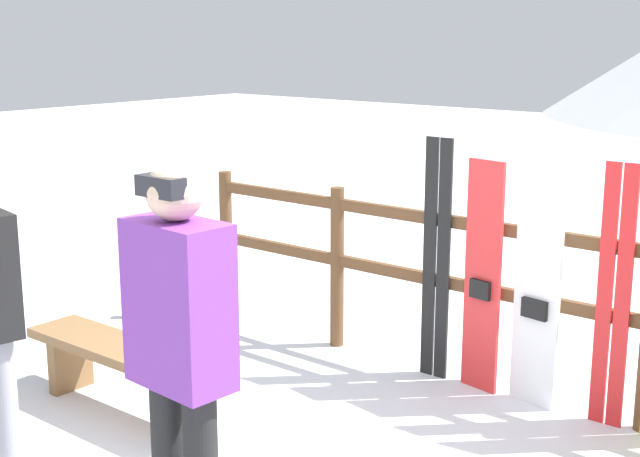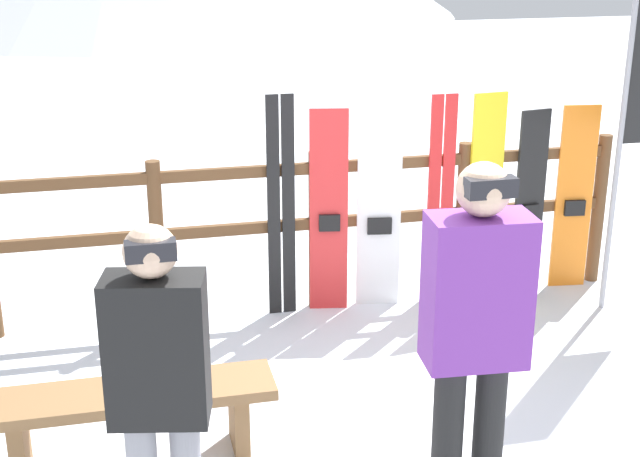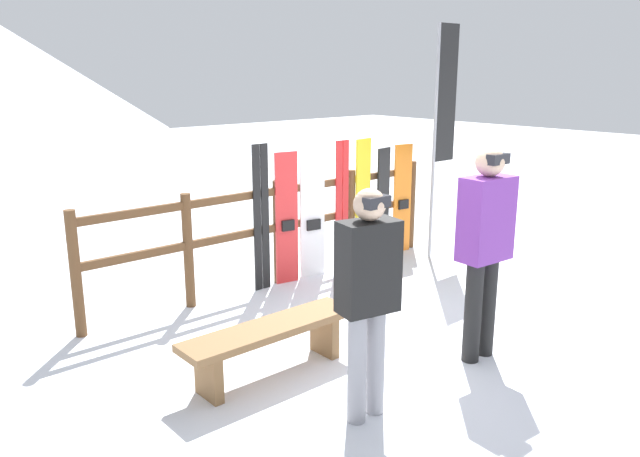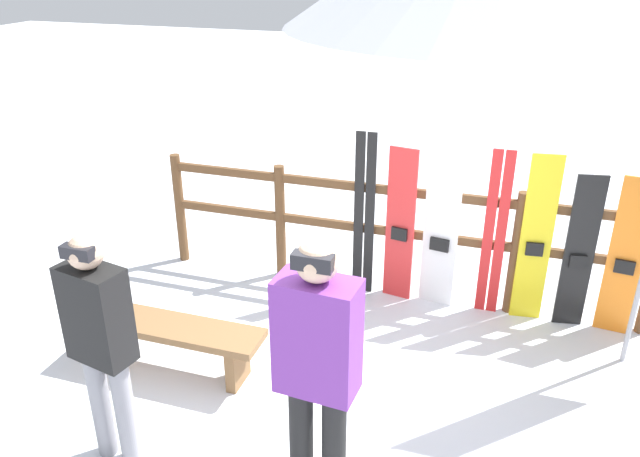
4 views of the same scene
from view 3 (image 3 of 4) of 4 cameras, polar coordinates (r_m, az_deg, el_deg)
The scene contains 13 objects.
ground_plane at distance 5.87m, azimuth 7.39°, elevation -9.45°, with size 40.00×40.00×0.00m, color white.
fence at distance 6.95m, azimuth -3.90°, elevation 0.44°, with size 4.60×0.10×1.18m.
bench at distance 4.98m, azimuth -4.56°, elevation -9.86°, with size 1.50×0.36×0.42m.
person_black at distance 4.16m, azimuth 4.40°, elevation -5.47°, with size 0.44×0.30×1.62m.
person_purple at distance 5.18m, azimuth 14.85°, elevation -0.92°, with size 0.46×0.28×1.77m.
ski_pair_black at distance 6.74m, azimuth -5.39°, elevation 0.94°, with size 0.19×0.02×1.60m.
snowboard_red at distance 6.95m, azimuth -3.06°, elevation 0.88°, with size 0.27×0.09×1.49m.
snowboard_white at distance 7.19m, azimuth -0.71°, elevation 0.88°, with size 0.32×0.09×1.37m.
ski_pair_red at distance 7.47m, azimuth 2.02°, elevation 2.13°, with size 0.20×0.02×1.55m.
snowboard_yellow at distance 7.70m, azimuth 3.93°, elevation 2.44°, with size 0.27×0.08×1.55m.
snowboard_black_stripe at distance 7.97m, azimuth 5.78°, elevation 2.29°, with size 0.25×0.09×1.41m.
snowboard_orange at distance 8.23m, azimuth 7.53°, elevation 2.69°, with size 0.29×0.08×1.43m.
rental_flag at distance 7.94m, azimuth 11.08°, elevation 10.23°, with size 0.40×0.04×2.89m.
Camera 3 is at (-4.04, -3.54, 2.36)m, focal length 35.00 mm.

